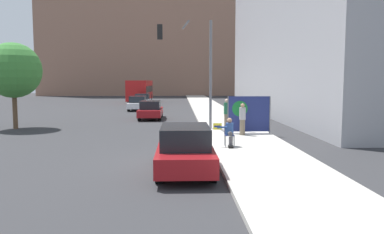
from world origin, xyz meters
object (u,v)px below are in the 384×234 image
Objects in this scene: traffic_light_pole at (193,56)px; seated_protester at (229,131)px; city_bus_on_road at (140,90)px; jogger_on_sidewalk at (242,119)px; street_tree_near_curb at (13,70)px; parked_car_curbside at (185,149)px; pedestrian_behind at (227,113)px; protest_banner at (249,114)px; car_on_road_nearest at (151,110)px; car_on_road_distant at (143,100)px; car_on_road_midblock at (138,103)px.

seated_protester is at bearing -77.55° from traffic_light_pole.
city_bus_on_road is at bearing 89.94° from seated_protester.
street_tree_near_curb is at bearing 13.24° from jogger_on_sidewalk.
seated_protester is 14.78m from street_tree_near_curb.
street_tree_near_curb is at bearing 132.25° from parked_car_curbside.
city_bus_on_road is (-7.39, 35.16, 0.93)m from seated_protester.
parked_car_curbside is (-2.65, -10.04, -0.29)m from pedestrian_behind.
seated_protester is 0.53× the size of protest_banner.
traffic_light_pole is (-2.50, 2.67, 3.41)m from jogger_on_sidewalk.
protest_banner is (1.59, 4.03, 0.39)m from seated_protester.
car_on_road_nearest is at bearing 96.23° from seated_protester.
car_on_road_distant is (-7.61, 24.78, -0.26)m from jogger_on_sidewalk.
parked_car_curbside is at bearing -80.44° from car_on_road_midblock.
seated_protester is at bearing 101.82° from jogger_on_sidewalk.
seated_protester is at bearing -111.50° from protest_banner.
protest_banner is at bearing -138.77° from pedestrian_behind.
seated_protester is 6.25m from pedestrian_behind.
parked_car_curbside reaches higher than car_on_road_distant.
street_tree_near_curb is at bearing 136.47° from seated_protester.
seated_protester is at bearing -73.95° from car_on_road_midblock.
street_tree_near_curb is (-5.91, -20.60, 2.88)m from car_on_road_distant.
city_bus_on_road reaches higher than car_on_road_midblock.
car_on_road_nearest is 22.02m from city_bus_on_road.
jogger_on_sidewalk reaches higher than car_on_road_nearest.
parked_car_curbside is (-0.63, -9.93, -3.65)m from traffic_light_pole.
protest_banner is 0.54× the size of car_on_road_midblock.
street_tree_near_curb is (-11.02, 1.51, -0.79)m from traffic_light_pole.
traffic_light_pole reaches higher than seated_protester.
city_bus_on_road reaches higher than jogger_on_sidewalk.
car_on_road_distant is at bearing 108.41° from protest_banner.
parked_car_curbside is at bearing -47.75° from street_tree_near_curb.
traffic_light_pole is 1.40× the size of car_on_road_nearest.
pedestrian_behind is at bearing -74.44° from city_bus_on_road.
traffic_light_pole reaches higher than city_bus_on_road.
car_on_road_midblock is at bearing 67.14° from street_tree_near_curb.
jogger_on_sidewalk is at bearing -17.19° from street_tree_near_curb.
protest_banner is (0.44, 0.61, 0.21)m from jogger_on_sidewalk.
car_on_road_distant is (-5.11, 22.11, -3.67)m from traffic_light_pole.
parked_car_curbside is 32.35m from car_on_road_distant.
traffic_light_pole is 0.56× the size of city_bus_on_road.
parked_car_curbside is (-1.97, -3.84, -0.06)m from seated_protester.
car_on_road_midblock reaches higher than car_on_road_nearest.
jogger_on_sidewalk is 11.39m from car_on_road_nearest.
protest_banner is (0.92, -2.17, 0.16)m from pedestrian_behind.
car_on_road_distant is at bearing 90.96° from seated_protester.
pedestrian_behind is 17.23m from car_on_road_midblock.
protest_banner is 0.52× the size of car_on_road_nearest.
pedestrian_behind reaches higher than jogger_on_sidewalk.
protest_banner reaches higher than car_on_road_distant.
jogger_on_sidewalk is 0.15× the size of city_bus_on_road.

